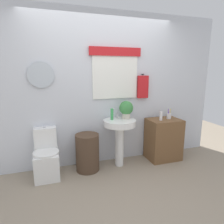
% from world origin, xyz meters
% --- Properties ---
extents(ground_plane, '(8.00, 8.00, 0.00)m').
position_xyz_m(ground_plane, '(0.00, 0.00, 0.00)').
color(ground_plane, gray).
extents(back_wall, '(4.40, 0.18, 2.60)m').
position_xyz_m(back_wall, '(0.00, 1.15, 1.31)').
color(back_wall, silver).
rests_on(back_wall, ground_plane).
extents(toilet, '(0.38, 0.51, 0.76)m').
position_xyz_m(toilet, '(-0.97, 0.88, 0.29)').
color(toilet, white).
rests_on(toilet, ground_plane).
extents(laundry_hamper, '(0.38, 0.38, 0.62)m').
position_xyz_m(laundry_hamper, '(-0.33, 0.85, 0.31)').
color(laundry_hamper, '#4C3828').
rests_on(laundry_hamper, ground_plane).
extents(pedestal_sink, '(0.55, 0.55, 0.82)m').
position_xyz_m(pedestal_sink, '(0.23, 0.85, 0.62)').
color(pedestal_sink, white).
rests_on(pedestal_sink, ground_plane).
extents(faucet, '(0.03, 0.03, 0.10)m').
position_xyz_m(faucet, '(0.23, 0.97, 0.87)').
color(faucet, silver).
rests_on(faucet, pedestal_sink).
extents(wooden_cabinet, '(0.59, 0.44, 0.76)m').
position_xyz_m(wooden_cabinet, '(1.10, 0.85, 0.38)').
color(wooden_cabinet, brown).
rests_on(wooden_cabinet, ground_plane).
extents(soap_bottle, '(0.05, 0.05, 0.19)m').
position_xyz_m(soap_bottle, '(0.11, 0.90, 0.91)').
color(soap_bottle, green).
rests_on(soap_bottle, pedestal_sink).
extents(potted_plant, '(0.24, 0.24, 0.31)m').
position_xyz_m(potted_plant, '(0.37, 0.91, 0.99)').
color(potted_plant, beige).
rests_on(potted_plant, pedestal_sink).
extents(lotion_bottle, '(0.05, 0.05, 0.16)m').
position_xyz_m(lotion_bottle, '(1.00, 0.81, 0.84)').
color(lotion_bottle, white).
rests_on(lotion_bottle, wooden_cabinet).
extents(toothbrush_cup, '(0.08, 0.08, 0.19)m').
position_xyz_m(toothbrush_cup, '(1.20, 0.87, 0.81)').
color(toothbrush_cup, silver).
rests_on(toothbrush_cup, wooden_cabinet).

